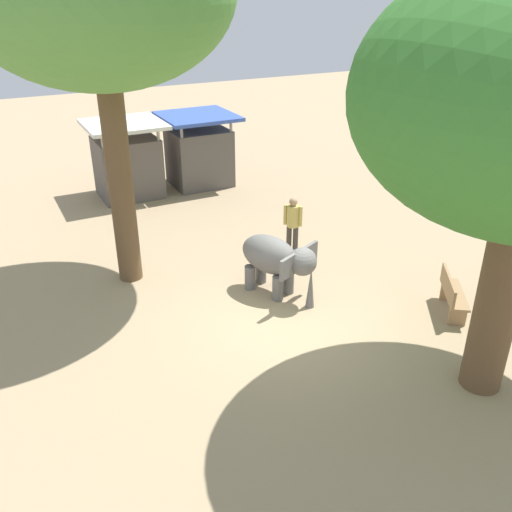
# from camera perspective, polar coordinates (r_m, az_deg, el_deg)

# --- Properties ---
(ground_plane) EXTENTS (60.00, 60.00, 0.00)m
(ground_plane) POSITION_cam_1_polar(r_m,az_deg,el_deg) (12.12, 2.86, -6.65)
(ground_plane) COLOR tan
(elephant) EXTENTS (1.64, 2.01, 1.41)m
(elephant) POSITION_cam_1_polar(r_m,az_deg,el_deg) (12.66, 2.17, -0.35)
(elephant) COLOR slate
(elephant) RESTS_ON ground_plane
(person_handler) EXTENTS (0.38, 0.39, 1.62)m
(person_handler) POSITION_cam_1_polar(r_m,az_deg,el_deg) (14.58, 3.84, 3.57)
(person_handler) COLOR #3F3833
(person_handler) RESTS_ON ground_plane
(wooden_bench) EXTENTS (1.12, 1.38, 0.88)m
(wooden_bench) POSITION_cam_1_polar(r_m,az_deg,el_deg) (12.90, 19.68, -3.67)
(wooden_bench) COLOR #9E7A51
(wooden_bench) RESTS_ON ground_plane
(market_stall_white) EXTENTS (2.50, 2.50, 2.52)m
(market_stall_white) POSITION_cam_1_polar(r_m,az_deg,el_deg) (19.29, -13.20, 9.35)
(market_stall_white) COLOR #59514C
(market_stall_white) RESTS_ON ground_plane
(market_stall_blue) EXTENTS (2.50, 2.50, 2.52)m
(market_stall_blue) POSITION_cam_1_polar(r_m,az_deg,el_deg) (20.03, -5.93, 10.54)
(market_stall_blue) COLOR #59514C
(market_stall_blue) RESTS_ON ground_plane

